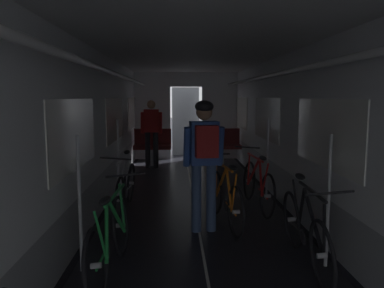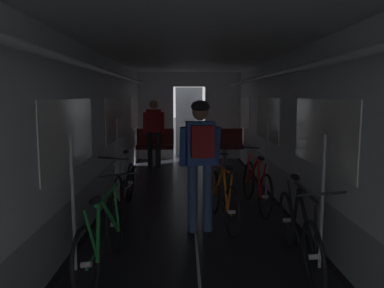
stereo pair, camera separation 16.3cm
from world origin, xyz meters
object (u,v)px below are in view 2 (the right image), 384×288
(bench_seat_far_left, at_px, (155,143))
(bench_seat_far_right, at_px, (224,143))
(bicycle_red, at_px, (256,185))
(bicycle_silver, at_px, (124,187))
(person_standing_near_bench, at_px, (154,129))
(bicycle_black, at_px, (299,231))
(person_cyclist_aisle, at_px, (200,152))
(bicycle_orange_in_aisle, at_px, (222,198))
(bicycle_green, at_px, (103,238))

(bench_seat_far_left, xyz_separation_m, bench_seat_far_right, (1.80, 0.00, 0.00))
(bicycle_red, xyz_separation_m, bicycle_silver, (-2.08, -0.08, 0.00))
(bench_seat_far_right, bearing_deg, person_standing_near_bench, -168.17)
(bicycle_black, height_order, person_cyclist_aisle, person_cyclist_aisle)
(bicycle_black, distance_m, person_standing_near_bench, 5.93)
(person_cyclist_aisle, distance_m, bicycle_orange_in_aisle, 0.80)
(bicycle_red, xyz_separation_m, bicycle_black, (0.06, -2.05, -0.00))
(bench_seat_far_left, xyz_separation_m, bicycle_red, (1.90, -3.90, -0.18))
(bicycle_green, height_order, person_standing_near_bench, person_standing_near_bench)
(bench_seat_far_right, relative_size, bicycle_silver, 0.58)
(bicycle_silver, xyz_separation_m, bicycle_orange_in_aisle, (1.46, -0.66, 0.00))
(bench_seat_far_left, height_order, person_standing_near_bench, person_standing_near_bench)
(bicycle_green, bearing_deg, person_cyclist_aisle, 48.98)
(person_cyclist_aisle, relative_size, person_standing_near_bench, 1.03)
(bench_seat_far_right, height_order, person_standing_near_bench, person_standing_near_bench)
(bench_seat_far_left, height_order, bicycle_orange_in_aisle, bench_seat_far_left)
(bicycle_green, bearing_deg, person_standing_near_bench, 89.40)
(bicycle_silver, xyz_separation_m, bicycle_green, (0.12, -2.10, -0.00))
(bench_seat_far_right, distance_m, bicycle_black, 5.95)
(person_standing_near_bench, bearing_deg, bicycle_black, -70.71)
(person_cyclist_aisle, bearing_deg, bicycle_green, -131.02)
(bicycle_green, bearing_deg, bicycle_silver, 93.39)
(bench_seat_far_left, bearing_deg, bicycle_orange_in_aisle, -74.56)
(person_cyclist_aisle, distance_m, person_standing_near_bench, 4.62)
(bench_seat_far_left, distance_m, bicycle_silver, 3.99)
(bicycle_red, bearing_deg, bench_seat_far_right, 91.42)
(bench_seat_far_right, distance_m, person_cyclist_aisle, 4.99)
(bicycle_silver, relative_size, bicycle_orange_in_aisle, 1.01)
(bench_seat_far_right, bearing_deg, bicycle_red, -88.58)
(bicycle_orange_in_aisle, bearing_deg, bicycle_silver, 155.84)
(person_cyclist_aisle, xyz_separation_m, bicycle_orange_in_aisle, (0.31, 0.26, -0.69))
(bench_seat_far_left, distance_m, person_standing_near_bench, 0.55)
(bench_seat_far_right, xyz_separation_m, bicycle_red, (0.10, -3.90, -0.18))
(bicycle_black, bearing_deg, person_standing_near_bench, 109.29)
(bicycle_black, bearing_deg, bicycle_green, -176.24)
(bench_seat_far_left, height_order, bicycle_silver, bench_seat_far_left)
(bicycle_silver, height_order, person_cyclist_aisle, person_cyclist_aisle)
(bicycle_black, xyz_separation_m, bicycle_green, (-2.01, -0.13, -0.00))
(bicycle_silver, bearing_deg, bicycle_green, -86.61)
(person_cyclist_aisle, bearing_deg, bicycle_black, -46.81)
(bicycle_orange_in_aisle, bearing_deg, bicycle_green, -132.80)
(bicycle_red, relative_size, person_cyclist_aisle, 0.98)
(bicycle_green, relative_size, bicycle_orange_in_aisle, 1.01)
(bicycle_black, relative_size, bicycle_orange_in_aisle, 1.01)
(bench_seat_far_left, relative_size, bicycle_red, 0.58)
(bench_seat_far_right, bearing_deg, bicycle_silver, -116.47)
(bicycle_red, height_order, bicycle_black, same)
(bicycle_green, distance_m, person_cyclist_aisle, 1.71)
(bicycle_orange_in_aisle, bearing_deg, person_standing_near_bench, 106.70)
(bench_seat_far_right, xyz_separation_m, person_standing_near_bench, (-1.80, -0.38, 0.41))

